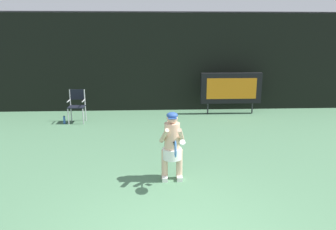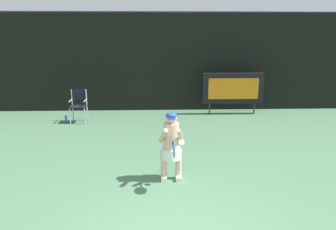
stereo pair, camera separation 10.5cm
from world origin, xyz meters
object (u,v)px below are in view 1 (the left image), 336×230
at_px(umpire_chair, 77,104).
at_px(water_bottle, 64,120).
at_px(scoreboard, 231,88).
at_px(tennis_racket, 175,149).
at_px(tennis_player, 172,144).

bearing_deg(umpire_chair, water_bottle, -156.66).
distance_m(scoreboard, tennis_racket, 6.43).
height_order(umpire_chair, tennis_racket, umpire_chair).
distance_m(umpire_chair, tennis_player, 5.38).
bearing_deg(scoreboard, water_bottle, -169.53).
xyz_separation_m(tennis_player, tennis_racket, (0.03, -0.51, 0.09)).
bearing_deg(umpire_chair, tennis_racket, -60.15).
bearing_deg(tennis_racket, water_bottle, 107.11).
distance_m(scoreboard, umpire_chair, 5.43).
bearing_deg(umpire_chair, scoreboard, 9.44).
relative_size(scoreboard, tennis_player, 1.56).
xyz_separation_m(water_bottle, tennis_racket, (3.30, -4.88, 0.72)).
bearing_deg(scoreboard, tennis_racket, -112.39).
height_order(water_bottle, tennis_racket, tennis_racket).
height_order(water_bottle, tennis_player, tennis_player).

